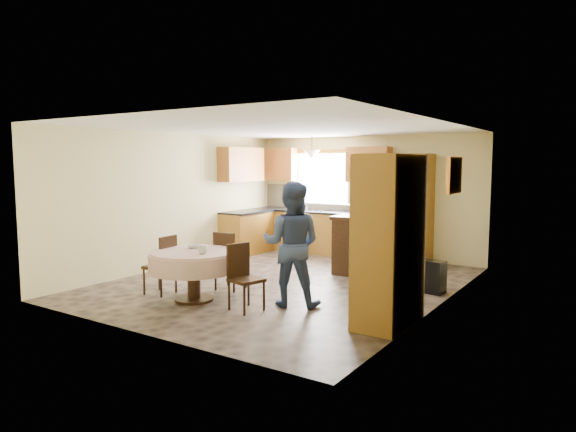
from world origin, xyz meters
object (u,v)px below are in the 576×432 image
at_px(chair_right, 243,273).
at_px(chair_left, 163,262).
at_px(chair_back, 228,258).
at_px(dining_table, 194,262).
at_px(person_dining, 292,244).
at_px(sideboard, 372,249).
at_px(oven_tower, 413,209).
at_px(person_sink, 296,218).
at_px(cupboard, 389,240).

bearing_deg(chair_right, chair_left, 104.92).
relative_size(chair_left, chair_back, 0.98).
xyz_separation_m(dining_table, chair_left, (-0.63, 0.02, -0.07)).
bearing_deg(person_dining, dining_table, 2.86).
bearing_deg(sideboard, person_dining, -96.86).
relative_size(oven_tower, chair_back, 2.35).
bearing_deg(oven_tower, person_sink, -169.28).
relative_size(cupboard, chair_back, 2.28).
height_order(sideboard, dining_table, sideboard).
height_order(chair_back, person_dining, person_dining).
height_order(oven_tower, chair_right, oven_tower).
bearing_deg(dining_table, sideboard, 62.73).
bearing_deg(person_sink, chair_left, -85.51).
bearing_deg(sideboard, chair_back, -127.16).
bearing_deg(chair_right, dining_table, 106.69).
height_order(chair_left, chair_back, chair_back).
bearing_deg(oven_tower, sideboard, -96.93).
distance_m(chair_right, person_sink, 4.15).
bearing_deg(chair_right, cupboard, -61.42).
bearing_deg(cupboard, chair_left, -171.28).
bearing_deg(chair_left, person_sink, 176.18).
relative_size(oven_tower, chair_right, 2.41).
bearing_deg(oven_tower, cupboard, -74.21).
distance_m(chair_right, person_dining, 0.77).
height_order(dining_table, chair_back, chair_back).
bearing_deg(sideboard, chair_right, -104.84).
bearing_deg(dining_table, chair_right, 2.77).
xyz_separation_m(dining_table, chair_back, (0.01, 0.73, -0.05)).
xyz_separation_m(sideboard, chair_back, (-1.44, -2.10, 0.02)).
bearing_deg(oven_tower, chair_left, -117.79).
relative_size(sideboard, dining_table, 1.08).
height_order(dining_table, person_sink, person_sink).
distance_m(sideboard, chair_left, 3.50).
height_order(sideboard, chair_back, sideboard).
xyz_separation_m(sideboard, dining_table, (-1.46, -2.83, 0.07)).
relative_size(cupboard, person_dining, 1.21).
relative_size(cupboard, dining_table, 1.64).
bearing_deg(chair_left, chair_back, 132.80).
height_order(chair_right, person_sink, person_sink).
bearing_deg(person_dining, sideboard, -114.96).
relative_size(dining_table, chair_right, 1.42).
distance_m(cupboard, person_dining, 1.43).
height_order(chair_left, chair_right, chair_right).
relative_size(chair_right, person_sink, 0.56).
height_order(cupboard, chair_left, cupboard).
xyz_separation_m(sideboard, person_dining, (-0.17, -2.27, 0.37)).
distance_m(sideboard, person_dining, 2.30).
distance_m(dining_table, person_sink, 3.94).
relative_size(sideboard, cupboard, 0.66).
height_order(sideboard, chair_left, sideboard).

